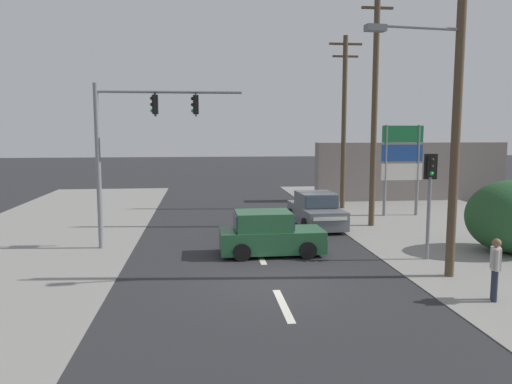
# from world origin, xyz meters

# --- Properties ---
(ground_plane) EXTENTS (140.00, 140.00, 0.00)m
(ground_plane) POSITION_xyz_m (0.00, 0.00, 0.00)
(ground_plane) COLOR #28282B
(lane_dash_near) EXTENTS (0.20, 2.40, 0.01)m
(lane_dash_near) POSITION_xyz_m (0.00, -2.00, 0.00)
(lane_dash_near) COLOR silver
(lane_dash_near) RESTS_ON ground
(lane_dash_mid) EXTENTS (0.20, 2.40, 0.01)m
(lane_dash_mid) POSITION_xyz_m (0.00, 3.00, 0.00)
(lane_dash_mid) COLOR silver
(lane_dash_mid) RESTS_ON ground
(lane_dash_far) EXTENTS (0.20, 2.40, 0.01)m
(lane_dash_far) POSITION_xyz_m (0.00, 8.00, 0.00)
(lane_dash_far) COLOR silver
(lane_dash_far) RESTS_ON ground
(kerb_left_verge) EXTENTS (8.00, 40.00, 0.02)m
(kerb_left_verge) POSITION_xyz_m (-8.50, 4.00, 0.01)
(kerb_left_verge) COLOR gray
(kerb_left_verge) RESTS_ON ground
(utility_pole_foreground_right) EXTENTS (3.78, 0.61, 9.90)m
(utility_pole_foreground_right) POSITION_xyz_m (5.17, -0.11, 5.31)
(utility_pole_foreground_right) COLOR #4C3D2B
(utility_pole_foreground_right) RESTS_ON ground
(utility_pole_midground_right) EXTENTS (1.80, 0.26, 10.70)m
(utility_pole_midground_right) POSITION_xyz_m (5.68, 7.88, 5.59)
(utility_pole_midground_right) COLOR #4C3D2B
(utility_pole_midground_right) RESTS_ON ground
(utility_pole_background_right) EXTENTS (1.80, 0.26, 9.40)m
(utility_pole_background_right) POSITION_xyz_m (5.80, 13.06, 4.94)
(utility_pole_background_right) COLOR #4C3D2B
(utility_pole_background_right) RESTS_ON ground
(traffic_signal_mast) EXTENTS (5.29, 0.45, 6.00)m
(traffic_signal_mast) POSITION_xyz_m (-4.40, 4.68, 4.15)
(traffic_signal_mast) COLOR slate
(traffic_signal_mast) RESTS_ON ground
(pedestal_signal_right_kerb) EXTENTS (0.44, 0.30, 3.56)m
(pedestal_signal_right_kerb) POSITION_xyz_m (5.52, 1.85, 2.42)
(pedestal_signal_right_kerb) COLOR slate
(pedestal_signal_right_kerb) RESTS_ON ground
(shopping_plaza_sign) EXTENTS (2.10, 0.16, 4.60)m
(shopping_plaza_sign) POSITION_xyz_m (8.08, 10.41, 2.98)
(shopping_plaza_sign) COLOR slate
(shopping_plaza_sign) RESTS_ON ground
(shopfront_wall_far) EXTENTS (12.00, 1.00, 3.60)m
(shopfront_wall_far) POSITION_xyz_m (11.00, 16.00, 1.80)
(shopfront_wall_far) COLOR gray
(shopfront_wall_far) RESTS_ON ground
(sedan_oncoming_mid) EXTENTS (2.05, 4.32, 1.56)m
(sedan_oncoming_mid) POSITION_xyz_m (3.13, 8.01, 0.70)
(sedan_oncoming_mid) COLOR slate
(sedan_oncoming_mid) RESTS_ON ground
(hatchback_oncoming_near) EXTENTS (3.66, 1.82, 1.53)m
(hatchback_oncoming_near) POSITION_xyz_m (0.34, 3.15, 0.70)
(hatchback_oncoming_near) COLOR #235633
(hatchback_oncoming_near) RESTS_ON ground
(pedestrian_at_kerb) EXTENTS (0.35, 0.52, 1.63)m
(pedestrian_at_kerb) POSITION_xyz_m (5.36, -2.29, 0.93)
(pedestrian_at_kerb) COLOR #232838
(pedestrian_at_kerb) RESTS_ON ground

